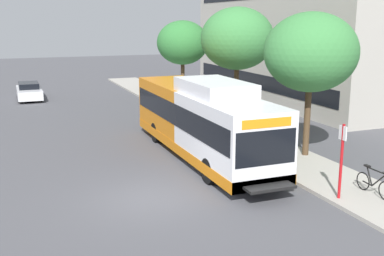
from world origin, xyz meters
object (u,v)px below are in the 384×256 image
object	(u,v)px
street_tree_near_stop	(311,52)
bus_stop_sign_pole	(342,156)
bicycle_parked	(374,183)
street_tree_mid_block	(237,39)
street_tree_far_block	(183,43)
transit_bus	(201,120)
parked_car_far_lane	(29,91)

from	to	relation	value
street_tree_near_stop	bus_stop_sign_pole	bearing A→B (deg)	-112.70
bicycle_parked	bus_stop_sign_pole	bearing A→B (deg)	171.30
street_tree_mid_block	street_tree_far_block	size ratio (longest dim) A/B	1.13
transit_bus	bus_stop_sign_pole	xyz separation A→B (m)	(2.25, -6.87, -0.05)
street_tree_mid_block	street_tree_far_block	bearing A→B (deg)	92.11
bus_stop_sign_pole	transit_bus	bearing A→B (deg)	108.11
street_tree_near_stop	parked_car_far_lane	size ratio (longest dim) A/B	1.41
street_tree_near_stop	transit_bus	bearing A→B (deg)	156.05
bus_stop_sign_pole	street_tree_far_block	world-z (taller)	street_tree_far_block
parked_car_far_lane	transit_bus	bearing A→B (deg)	-71.87
street_tree_near_stop	street_tree_far_block	size ratio (longest dim) A/B	1.06
transit_bus	street_tree_mid_block	distance (m)	7.56
transit_bus	street_tree_far_block	distance (m)	14.17
street_tree_mid_block	parked_car_far_lane	world-z (taller)	street_tree_mid_block
bus_stop_sign_pole	street_tree_mid_block	distance (m)	12.70
transit_bus	street_tree_near_stop	xyz separation A→B (m)	(4.32, -1.92, 3.03)
street_tree_far_block	parked_car_far_lane	distance (m)	12.90
bus_stop_sign_pole	bicycle_parked	world-z (taller)	bus_stop_sign_pole
street_tree_near_stop	parked_car_far_lane	distance (m)	24.50
bus_stop_sign_pole	parked_car_far_lane	xyz separation A→B (m)	(-8.70, 26.57, -0.99)
parked_car_far_lane	street_tree_near_stop	bearing A→B (deg)	-63.52
transit_bus	parked_car_far_lane	bearing A→B (deg)	108.13
street_tree_far_block	bicycle_parked	bearing A→B (deg)	-91.37
street_tree_mid_block	bus_stop_sign_pole	bearing A→B (deg)	-99.93
bicycle_parked	street_tree_near_stop	size ratio (longest dim) A/B	0.28
street_tree_mid_block	bicycle_parked	bearing A→B (deg)	-93.67
bicycle_parked	parked_car_far_lane	bearing A→B (deg)	110.52
bicycle_parked	street_tree_far_block	world-z (taller)	street_tree_far_block
bus_stop_sign_pole	bicycle_parked	bearing A→B (deg)	-8.70
transit_bus	street_tree_mid_block	world-z (taller)	street_tree_mid_block
bus_stop_sign_pole	street_tree_near_stop	distance (m)	6.19
street_tree_mid_block	street_tree_far_block	distance (m)	8.12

